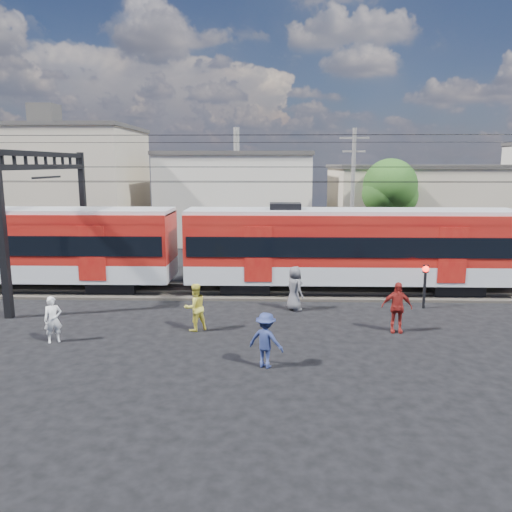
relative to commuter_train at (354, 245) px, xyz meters
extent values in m
plane|color=black|center=(-5.04, -8.00, -2.40)|extent=(120.00, 120.00, 0.00)
cube|color=#2D2823|center=(-5.04, 0.00, -2.34)|extent=(70.00, 3.40, 0.12)
cube|color=#59544C|center=(-5.04, -0.75, -2.22)|extent=(70.00, 0.12, 0.12)
cube|color=#59544C|center=(-5.04, 0.75, -2.22)|extent=(70.00, 0.12, 0.12)
cube|color=black|center=(-11.89, 0.00, -2.05)|extent=(2.40, 2.20, 0.70)
cube|color=#ADB0B6|center=(-17.01, 0.00, -1.25)|extent=(16.00, 3.00, 0.90)
cube|color=maroon|center=(-17.01, 0.00, 0.40)|extent=(16.00, 3.00, 2.40)
cube|color=black|center=(-17.01, 0.00, 0.15)|extent=(15.68, 3.08, 0.95)
cube|color=#ADB0B6|center=(-17.01, 0.00, 1.65)|extent=(16.00, 2.60, 0.25)
cube|color=black|center=(-5.33, 0.00, -2.05)|extent=(2.40, 2.20, 0.70)
cube|color=black|center=(4.91, 0.00, -2.05)|extent=(2.40, 2.20, 0.70)
cube|color=#ADB0B6|center=(-0.21, 0.00, -1.25)|extent=(16.00, 3.00, 0.90)
cube|color=maroon|center=(-0.21, 0.00, 0.40)|extent=(16.00, 3.00, 2.40)
cube|color=black|center=(-0.21, 0.00, 0.15)|extent=(15.68, 3.08, 0.95)
cube|color=#ADB0B6|center=(-0.21, 0.00, 1.65)|extent=(16.00, 2.60, 0.25)
cube|color=black|center=(-15.04, -4.50, 1.10)|extent=(0.30, 0.30, 7.00)
cube|color=black|center=(-15.04, 4.50, 1.10)|extent=(0.30, 0.30, 7.00)
cube|color=black|center=(-15.04, 0.00, 4.40)|extent=(0.25, 9.30, 0.25)
cube|color=black|center=(-15.04, 0.00, 3.80)|extent=(0.25, 9.30, 0.25)
cylinder|color=black|center=(-5.04, -0.70, 3.10)|extent=(70.00, 0.03, 0.03)
cylinder|color=black|center=(-5.04, 0.70, 3.10)|extent=(70.00, 0.03, 0.03)
cylinder|color=black|center=(-5.04, -0.70, 3.80)|extent=(70.00, 0.03, 0.03)
cylinder|color=black|center=(-5.04, 0.70, 3.80)|extent=(70.00, 0.03, 0.03)
cylinder|color=black|center=(-5.04, -3.50, 5.10)|extent=(70.00, 0.03, 0.03)
cylinder|color=black|center=(-5.04, 3.50, 5.10)|extent=(70.00, 0.03, 0.03)
cube|color=tan|center=(-22.04, 16.00, 2.10)|extent=(14.00, 10.00, 9.00)
cube|color=#3F3D3A|center=(-22.04, 16.00, 6.75)|extent=(14.28, 10.20, 0.30)
cube|color=beige|center=(-7.04, 19.00, 1.10)|extent=(12.00, 12.00, 7.00)
cube|color=#3F3D3A|center=(-7.04, 19.00, 4.75)|extent=(12.24, 12.24, 0.30)
cube|color=tan|center=(8.96, 16.00, 0.60)|extent=(16.00, 10.00, 6.00)
cube|color=#3F3D3A|center=(8.96, 16.00, 3.75)|extent=(16.32, 10.20, 0.30)
cylinder|color=slate|center=(0.96, 7.00, 1.85)|extent=(0.24, 0.24, 8.50)
cube|color=slate|center=(0.96, 7.00, 5.50)|extent=(1.80, 0.12, 0.12)
cube|color=slate|center=(0.96, 7.00, 4.70)|extent=(1.40, 0.12, 0.12)
cylinder|color=#382619|center=(3.96, 10.00, -0.44)|extent=(0.36, 0.36, 3.92)
sphere|color=#174012|center=(3.96, 10.00, 2.50)|extent=(3.64, 3.64, 3.64)
sphere|color=#174012|center=(4.56, 10.30, 1.80)|extent=(2.80, 2.80, 2.80)
imported|color=silver|center=(-11.93, -7.31, -1.56)|extent=(0.73, 0.65, 1.68)
imported|color=#DBD044|center=(-7.01, -5.88, -1.48)|extent=(1.14, 1.09, 1.85)
imported|color=navy|center=(-4.25, -9.35, -1.51)|extent=(1.32, 1.07, 1.78)
imported|color=maroon|center=(0.69, -5.85, -1.42)|extent=(1.19, 0.58, 1.96)
imported|color=#505055|center=(-3.06, -3.04, -1.42)|extent=(1.04, 1.14, 1.96)
cylinder|color=black|center=(2.72, -2.61, -1.48)|extent=(0.12, 0.12, 1.85)
sphere|color=#FF140C|center=(2.72, -2.61, -0.60)|extent=(0.29, 0.29, 0.29)
cube|color=black|center=(2.72, -2.61, -0.60)|extent=(0.26, 0.06, 0.36)
camera|label=1|loc=(-4.13, -24.28, 3.93)|focal=35.00mm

